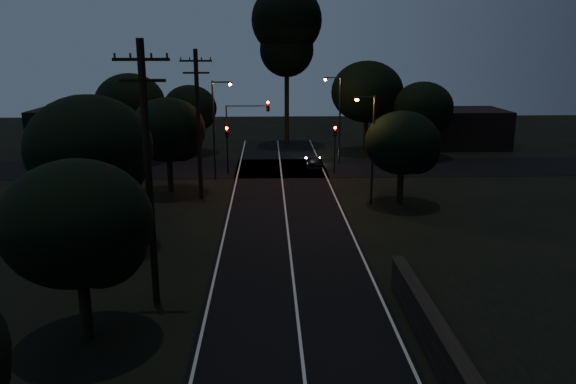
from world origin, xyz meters
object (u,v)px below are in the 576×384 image
tall_pine (287,30)px  streetlight_c (371,142)px  signal_mast (247,123)px  streetlight_b (338,114)px  utility_pole_mid (148,172)px  streetlight_a (216,123)px  utility_pole_far (198,123)px  signal_right (335,140)px  signal_left (227,141)px  car (314,162)px

tall_pine → streetlight_c: (4.83, -25.00, -7.99)m
signal_mast → streetlight_b: streetlight_b is taller
utility_pole_mid → signal_mast: 25.22m
utility_pole_mid → streetlight_a: size_ratio=1.38×
streetlight_b → utility_pole_far: bearing=-133.3°
streetlight_a → streetlight_c: size_ratio=1.07×
tall_pine → streetlight_a: tall_pine is taller
signal_right → streetlight_a: streetlight_a is taller
utility_pole_mid → signal_left: 25.19m
signal_left → streetlight_a: 2.77m
utility_pole_mid → streetlight_a: 23.04m
streetlight_b → car: (-2.36, -2.33, -4.02)m
signal_left → streetlight_c: streetlight_c is taller
signal_left → signal_right: 9.20m
streetlight_c → utility_pole_far: bearing=170.4°
car → streetlight_c: bearing=105.1°
streetlight_a → tall_pine: bearing=69.6°
streetlight_a → streetlight_c: bearing=-35.7°
utility_pole_mid → streetlight_c: (11.83, 15.00, -1.39)m
streetlight_b → streetlight_c: bearing=-87.9°
signal_right → signal_mast: 7.66m
signal_left → streetlight_a: (-0.71, -1.99, 1.80)m
utility_pole_mid → tall_pine: size_ratio=0.64×
tall_pine → signal_left: size_ratio=4.17×
signal_mast → car: (5.86, 1.68, -3.72)m
tall_pine → signal_right: 18.13m
utility_pole_far → signal_right: utility_pole_far is taller
signal_right → streetlight_c: streetlight_c is taller
utility_pole_mid → car: 28.59m
utility_pole_mid → utility_pole_far: 17.00m
utility_pole_far → signal_mast: size_ratio=1.68×
signal_right → signal_mast: bearing=180.0°
signal_right → car: (-1.66, 1.68, -2.22)m
tall_pine → signal_mast: 17.45m
utility_pole_far → signal_mast: 8.64m
utility_pole_far → car: 14.04m
streetlight_b → car: bearing=-135.4°
signal_mast → utility_pole_mid: bearing=-97.0°
utility_pole_mid → signal_left: bearing=86.8°
utility_pole_mid → streetlight_a: utility_pole_mid is taller
tall_pine → streetlight_a: 19.70m
utility_pole_mid → signal_right: bearing=67.0°
signal_mast → streetlight_c: streetlight_c is taller
tall_pine → streetlight_c: 26.69m
tall_pine → streetlight_a: size_ratio=2.14×
utility_pole_far → tall_pine: 25.00m
streetlight_b → car: streetlight_b is taller
utility_pole_far → streetlight_a: (0.69, 6.00, -0.85)m
utility_pole_far → streetlight_c: size_ratio=1.40×
signal_mast → streetlight_a: bearing=-140.2°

